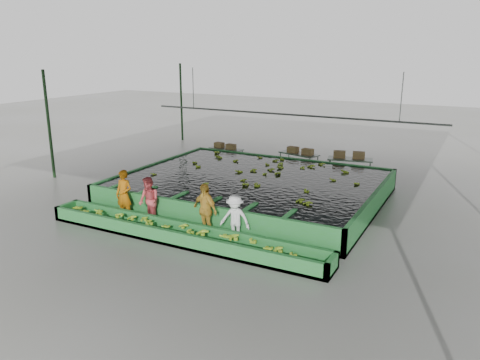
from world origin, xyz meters
The scene contains 21 objects.
ground centered at (0.00, 0.00, 0.00)m, with size 80.00×80.00×0.00m, color gray.
shed_roof centered at (0.00, 0.00, 5.00)m, with size 20.00×22.00×0.04m, color gray.
shed_posts centered at (0.00, 0.00, 2.50)m, with size 20.00×22.00×5.00m, color #183418, non-canonical shape.
flotation_tank centered at (0.00, 1.50, 0.45)m, with size 10.00×8.00×0.90m, color #2B8139, non-canonical shape.
tank_water centered at (0.00, 1.50, 0.85)m, with size 9.70×7.70×0.00m, color black.
sorting_trough centered at (0.00, -3.60, 0.25)m, with size 10.00×1.00×0.50m, color #2B8139, non-canonical shape.
cableway_rail centered at (0.00, 5.00, 3.00)m, with size 0.08×0.08×14.00m, color #59605B.
rail_hanger_left centered at (-5.00, 5.00, 4.00)m, with size 0.04×0.04×2.00m, color #59605B.
rail_hanger_right centered at (5.00, 5.00, 4.00)m, with size 0.04×0.04×2.00m, color #59605B.
worker_a centered at (-2.91, -2.80, 0.89)m, with size 0.65×0.43×1.79m, color #BB660B.
worker_b centered at (-1.81, -2.80, 0.83)m, with size 0.81×0.63×1.67m, color #DD4E54.
worker_c centered at (0.45, -2.80, 0.88)m, with size 1.03×0.43×1.76m, color gold.
worker_d centered at (1.55, -2.80, 0.77)m, with size 0.99×0.57×1.53m, color white.
packing_table_left centered at (-3.80, 6.18, 0.42)m, with size 1.83×0.73×0.83m, color #59605B, non-canonical shape.
packing_table_mid centered at (0.14, 6.54, 0.45)m, with size 1.98×0.79×0.90m, color #59605B, non-canonical shape.
packing_table_right centered at (2.73, 6.43, 0.47)m, with size 2.05×0.82×0.93m, color #59605B, non-canonical shape.
box_stack_left centered at (-3.86, 6.16, 0.83)m, with size 1.25×0.35×0.27m, color brown, non-canonical shape.
box_stack_mid centered at (0.22, 6.48, 0.90)m, with size 1.34×0.37×0.29m, color brown, non-canonical shape.
box_stack_right centered at (2.64, 6.51, 0.93)m, with size 1.44×0.40×0.31m, color brown, non-canonical shape.
floating_bananas centered at (0.00, 2.30, 0.85)m, with size 9.23×6.29×0.13m, color #94C127, non-canonical shape.
trough_bananas centered at (0.00, -3.60, 0.40)m, with size 9.24×0.62×0.12m, color #94C127, non-canonical shape.
Camera 1 is at (8.06, -14.88, 5.86)m, focal length 35.00 mm.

